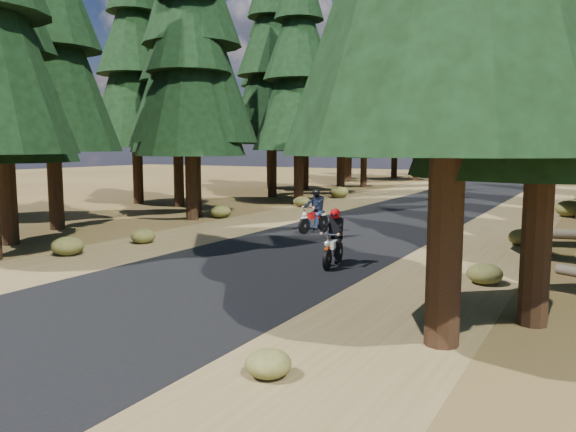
# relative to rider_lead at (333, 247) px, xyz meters

# --- Properties ---
(ground) EXTENTS (120.00, 120.00, 0.00)m
(ground) POSITION_rel_rider_lead_xyz_m (-1.79, -0.69, -0.49)
(ground) COLOR #4E3B1B
(ground) RESTS_ON ground
(road) EXTENTS (6.00, 100.00, 0.01)m
(road) POSITION_rel_rider_lead_xyz_m (-1.79, 4.31, -0.49)
(road) COLOR black
(road) RESTS_ON ground
(shoulder_l) EXTENTS (3.20, 100.00, 0.01)m
(shoulder_l) POSITION_rel_rider_lead_xyz_m (-6.39, 4.31, -0.49)
(shoulder_l) COLOR brown
(shoulder_l) RESTS_ON ground
(shoulder_r) EXTENTS (3.20, 100.00, 0.01)m
(shoulder_r) POSITION_rel_rider_lead_xyz_m (2.81, 4.31, -0.49)
(shoulder_r) COLOR brown
(shoulder_r) RESTS_ON ground
(pine_forest) EXTENTS (34.59, 55.08, 16.32)m
(pine_forest) POSITION_rel_rider_lead_xyz_m (-1.81, 20.36, 7.40)
(pine_forest) COLOR black
(pine_forest) RESTS_ON ground
(understory_shrubs) EXTENTS (14.08, 29.32, 0.72)m
(understory_shrubs) POSITION_rel_rider_lead_xyz_m (-1.28, 7.61, -0.21)
(understory_shrubs) COLOR #474C1E
(understory_shrubs) RESTS_ON ground
(rider_lead) EXTENTS (0.74, 1.69, 1.46)m
(rider_lead) POSITION_rel_rider_lead_xyz_m (0.00, 0.00, 0.00)
(rider_lead) COLOR white
(rider_lead) RESTS_ON road
(rider_follow) EXTENTS (0.79, 1.78, 1.53)m
(rider_follow) POSITION_rel_rider_lead_xyz_m (-3.02, 4.86, 0.02)
(rider_follow) COLOR #9E0C0A
(rider_follow) RESTS_ON road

